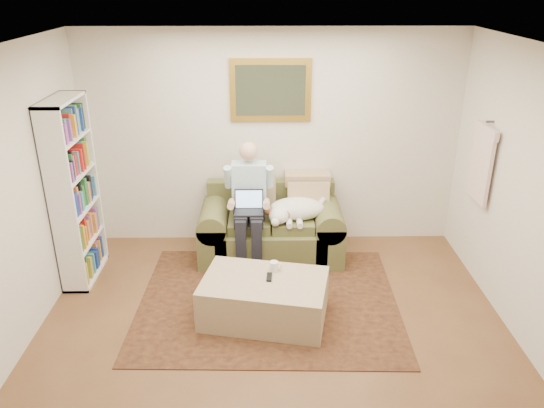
{
  "coord_description": "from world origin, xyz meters",
  "views": [
    {
      "loc": [
        -0.07,
        -3.62,
        3.11
      ],
      "look_at": [
        -0.0,
        1.38,
        0.95
      ],
      "focal_mm": 35.0,
      "sensor_mm": 36.0,
      "label": 1
    }
  ],
  "objects_px": {
    "sofa": "(271,233)",
    "bookshelf": "(74,192)",
    "ottoman": "(264,299)",
    "seated_man": "(249,206)",
    "laptop": "(249,206)",
    "sleeping_dog": "(297,209)",
    "coffee_mug": "(274,266)"
  },
  "relations": [
    {
      "from": "ottoman",
      "to": "seated_man",
      "type": "bearing_deg",
      "value": 98.49
    },
    {
      "from": "seated_man",
      "to": "sleeping_dog",
      "type": "height_order",
      "value": "seated_man"
    },
    {
      "from": "bookshelf",
      "to": "seated_man",
      "type": "bearing_deg",
      "value": 8.95
    },
    {
      "from": "seated_man",
      "to": "bookshelf",
      "type": "relative_size",
      "value": 0.7
    },
    {
      "from": "laptop",
      "to": "coffee_mug",
      "type": "relative_size",
      "value": 3.24
    },
    {
      "from": "ottoman",
      "to": "coffee_mug",
      "type": "relative_size",
      "value": 11.82
    },
    {
      "from": "laptop",
      "to": "sleeping_dog",
      "type": "distance_m",
      "value": 0.57
    },
    {
      "from": "seated_man",
      "to": "laptop",
      "type": "distance_m",
      "value": 0.07
    },
    {
      "from": "sofa",
      "to": "seated_man",
      "type": "bearing_deg",
      "value": -148.55
    },
    {
      "from": "ottoman",
      "to": "bookshelf",
      "type": "xyz_separation_m",
      "value": [
        -2.01,
        0.85,
        0.79
      ]
    },
    {
      "from": "coffee_mug",
      "to": "bookshelf",
      "type": "relative_size",
      "value": 0.05
    },
    {
      "from": "laptop",
      "to": "ottoman",
      "type": "relative_size",
      "value": 0.27
    },
    {
      "from": "sleeping_dog",
      "to": "ottoman",
      "type": "height_order",
      "value": "sleeping_dog"
    },
    {
      "from": "seated_man",
      "to": "coffee_mug",
      "type": "relative_size",
      "value": 14.04
    },
    {
      "from": "bookshelf",
      "to": "sofa",
      "type": "bearing_deg",
      "value": 11.96
    },
    {
      "from": "sofa",
      "to": "seated_man",
      "type": "height_order",
      "value": "seated_man"
    },
    {
      "from": "sofa",
      "to": "laptop",
      "type": "bearing_deg",
      "value": -138.98
    },
    {
      "from": "sofa",
      "to": "bookshelf",
      "type": "relative_size",
      "value": 0.83
    },
    {
      "from": "sofa",
      "to": "bookshelf",
      "type": "bearing_deg",
      "value": -168.04
    },
    {
      "from": "coffee_mug",
      "to": "bookshelf",
      "type": "height_order",
      "value": "bookshelf"
    },
    {
      "from": "seated_man",
      "to": "coffee_mug",
      "type": "height_order",
      "value": "seated_man"
    },
    {
      "from": "ottoman",
      "to": "bookshelf",
      "type": "height_order",
      "value": "bookshelf"
    },
    {
      "from": "sleeping_dog",
      "to": "coffee_mug",
      "type": "relative_size",
      "value": 6.87
    },
    {
      "from": "sleeping_dog",
      "to": "coffee_mug",
      "type": "distance_m",
      "value": 1.09
    },
    {
      "from": "sofa",
      "to": "coffee_mug",
      "type": "bearing_deg",
      "value": -89.18
    },
    {
      "from": "ottoman",
      "to": "sofa",
      "type": "bearing_deg",
      "value": 86.49
    },
    {
      "from": "sleeping_dog",
      "to": "ottoman",
      "type": "relative_size",
      "value": 0.58
    },
    {
      "from": "ottoman",
      "to": "bookshelf",
      "type": "bearing_deg",
      "value": 157.01
    },
    {
      "from": "coffee_mug",
      "to": "sleeping_dog",
      "type": "bearing_deg",
      "value": 74.78
    },
    {
      "from": "sleeping_dog",
      "to": "coffee_mug",
      "type": "height_order",
      "value": "sleeping_dog"
    },
    {
      "from": "seated_man",
      "to": "laptop",
      "type": "relative_size",
      "value": 4.33
    },
    {
      "from": "ottoman",
      "to": "laptop",
      "type": "bearing_deg",
      "value": 98.99
    }
  ]
}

